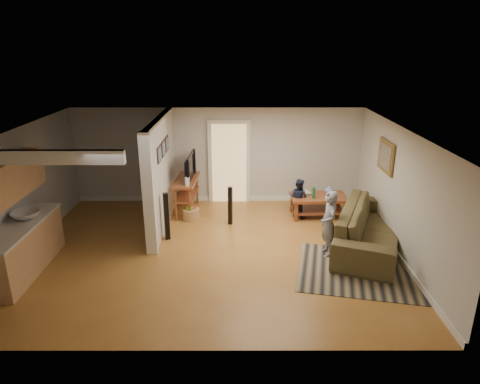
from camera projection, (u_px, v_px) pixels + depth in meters
name	position (u px, v px, depth m)	size (l,w,h in m)	color
ground	(212.00, 251.00, 8.79)	(7.50, 7.50, 0.00)	brown
room_shell	(159.00, 177.00, 8.71)	(7.54, 6.02, 2.52)	silver
area_rug	(369.00, 272.00, 7.99)	(2.62, 1.92, 0.01)	black
sofa	(369.00, 246.00, 9.02)	(2.95, 1.15, 0.86)	#453922
coffee_table	(319.00, 200.00, 10.45)	(1.38, 0.84, 0.80)	#5F3016
tv_console	(187.00, 182.00, 10.58)	(0.58, 1.40, 1.18)	#5F3016
speaker_left	(166.00, 216.00, 9.17)	(0.11, 0.11, 1.06)	black
speaker_right	(230.00, 206.00, 9.96)	(0.09, 0.09, 0.92)	black
toy_basket	(191.00, 214.00, 10.32)	(0.41, 0.41, 0.37)	olive
child	(326.00, 254.00, 8.65)	(0.49, 0.32, 1.35)	gray
toddler	(298.00, 217.00, 10.52)	(0.48, 0.37, 0.98)	#1C213B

